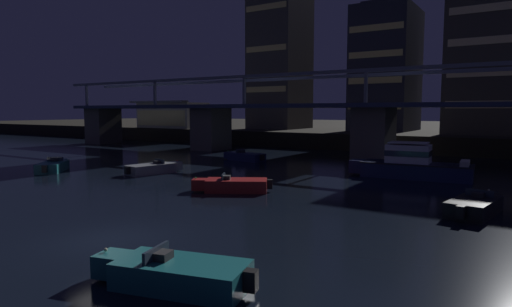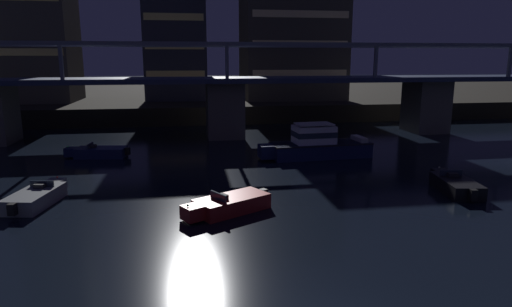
{
  "view_description": "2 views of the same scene",
  "coord_description": "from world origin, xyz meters",
  "px_view_note": "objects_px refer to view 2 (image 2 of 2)",
  "views": [
    {
      "loc": [
        14.31,
        -11.24,
        5.21
      ],
      "look_at": [
        -3.32,
        16.32,
        1.99
      ],
      "focal_mm": 30.52,
      "sensor_mm": 36.0,
      "label": 1
    },
    {
      "loc": [
        -4.01,
        -10.91,
        7.91
      ],
      "look_at": [
        0.69,
        18.53,
        1.54
      ],
      "focal_mm": 31.4,
      "sensor_mm": 36.0,
      "label": 2
    }
  ],
  "objects_px": {
    "tower_west_tall": "(175,33)",
    "speedboat_far_right": "(98,152)",
    "tower_central": "(292,30)",
    "speedboat_far_center": "(229,204)",
    "river_bridge": "(225,97)",
    "speedboat_far_left": "(455,184)",
    "cabin_cruiser_near_left": "(317,145)",
    "speedboat_mid_right": "(37,197)"
  },
  "relations": [
    {
      "from": "speedboat_mid_right",
      "to": "tower_central",
      "type": "bearing_deg",
      "value": 58.26
    },
    {
      "from": "river_bridge",
      "to": "speedboat_mid_right",
      "type": "distance_m",
      "value": 23.7
    },
    {
      "from": "speedboat_far_left",
      "to": "speedboat_far_right",
      "type": "height_order",
      "value": "same"
    },
    {
      "from": "cabin_cruiser_near_left",
      "to": "speedboat_mid_right",
      "type": "xyz_separation_m",
      "value": [
        -18.71,
        -9.1,
        -0.64
      ]
    },
    {
      "from": "tower_central",
      "to": "cabin_cruiser_near_left",
      "type": "xyz_separation_m",
      "value": [
        -4.74,
        -28.82,
        -10.69
      ]
    },
    {
      "from": "tower_central",
      "to": "speedboat_far_center",
      "type": "height_order",
      "value": "tower_central"
    },
    {
      "from": "tower_central",
      "to": "speedboat_mid_right",
      "type": "height_order",
      "value": "tower_central"
    },
    {
      "from": "speedboat_far_right",
      "to": "speedboat_mid_right",
      "type": "bearing_deg",
      "value": -95.59
    },
    {
      "from": "cabin_cruiser_near_left",
      "to": "speedboat_far_center",
      "type": "bearing_deg",
      "value": -124.69
    },
    {
      "from": "speedboat_far_center",
      "to": "river_bridge",
      "type": "bearing_deg",
      "value": 85.24
    },
    {
      "from": "river_bridge",
      "to": "speedboat_far_right",
      "type": "distance_m",
      "value": 14.18
    },
    {
      "from": "river_bridge",
      "to": "speedboat_far_left",
      "type": "bearing_deg",
      "value": -60.61
    },
    {
      "from": "tower_west_tall",
      "to": "tower_central",
      "type": "relative_size",
      "value": 0.97
    },
    {
      "from": "speedboat_mid_right",
      "to": "speedboat_far_right",
      "type": "height_order",
      "value": "same"
    },
    {
      "from": "tower_west_tall",
      "to": "speedboat_far_right",
      "type": "bearing_deg",
      "value": -101.63
    },
    {
      "from": "river_bridge",
      "to": "speedboat_far_center",
      "type": "relative_size",
      "value": 19.28
    },
    {
      "from": "tower_central",
      "to": "cabin_cruiser_near_left",
      "type": "distance_m",
      "value": 31.1
    },
    {
      "from": "tower_west_tall",
      "to": "cabin_cruiser_near_left",
      "type": "relative_size",
      "value": 2.03
    },
    {
      "from": "speedboat_far_center",
      "to": "tower_west_tall",
      "type": "bearing_deg",
      "value": 94.04
    },
    {
      "from": "tower_west_tall",
      "to": "river_bridge",
      "type": "bearing_deg",
      "value": -76.71
    },
    {
      "from": "tower_central",
      "to": "speedboat_far_center",
      "type": "distance_m",
      "value": 44.44
    },
    {
      "from": "river_bridge",
      "to": "tower_west_tall",
      "type": "distance_m",
      "value": 23.11
    },
    {
      "from": "river_bridge",
      "to": "tower_central",
      "type": "relative_size",
      "value": 4.84
    },
    {
      "from": "speedboat_far_left",
      "to": "cabin_cruiser_near_left",
      "type": "bearing_deg",
      "value": 117.92
    },
    {
      "from": "river_bridge",
      "to": "cabin_cruiser_near_left",
      "type": "xyz_separation_m",
      "value": [
        6.46,
        -10.86,
        -3.05
      ]
    },
    {
      "from": "speedboat_far_left",
      "to": "speedboat_far_center",
      "type": "distance_m",
      "value": 14.02
    },
    {
      "from": "tower_central",
      "to": "speedboat_mid_right",
      "type": "bearing_deg",
      "value": -121.74
    },
    {
      "from": "tower_central",
      "to": "speedboat_far_right",
      "type": "distance_m",
      "value": 36.07
    },
    {
      "from": "speedboat_far_left",
      "to": "speedboat_far_right",
      "type": "relative_size",
      "value": 1.0
    },
    {
      "from": "river_bridge",
      "to": "speedboat_far_center",
      "type": "bearing_deg",
      "value": -94.76
    },
    {
      "from": "river_bridge",
      "to": "speedboat_far_right",
      "type": "height_order",
      "value": "river_bridge"
    },
    {
      "from": "tower_central",
      "to": "speedboat_far_left",
      "type": "height_order",
      "value": "tower_central"
    },
    {
      "from": "speedboat_mid_right",
      "to": "speedboat_far_right",
      "type": "bearing_deg",
      "value": 84.41
    },
    {
      "from": "speedboat_far_center",
      "to": "speedboat_far_left",
      "type": "bearing_deg",
      "value": 6.67
    },
    {
      "from": "tower_west_tall",
      "to": "speedboat_far_center",
      "type": "height_order",
      "value": "tower_west_tall"
    },
    {
      "from": "speedboat_far_left",
      "to": "speedboat_far_right",
      "type": "distance_m",
      "value": 26.64
    },
    {
      "from": "river_bridge",
      "to": "speedboat_far_center",
      "type": "xyz_separation_m",
      "value": [
        -1.91,
        -22.96,
        -3.69
      ]
    },
    {
      "from": "tower_west_tall",
      "to": "tower_central",
      "type": "height_order",
      "value": "tower_central"
    },
    {
      "from": "cabin_cruiser_near_left",
      "to": "speedboat_far_right",
      "type": "relative_size",
      "value": 1.77
    },
    {
      "from": "tower_central",
      "to": "speedboat_far_center",
      "type": "bearing_deg",
      "value": -107.77
    },
    {
      "from": "tower_west_tall",
      "to": "speedboat_far_right",
      "type": "relative_size",
      "value": 3.6
    },
    {
      "from": "speedboat_mid_right",
      "to": "speedboat_far_right",
      "type": "relative_size",
      "value": 1.0
    }
  ]
}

